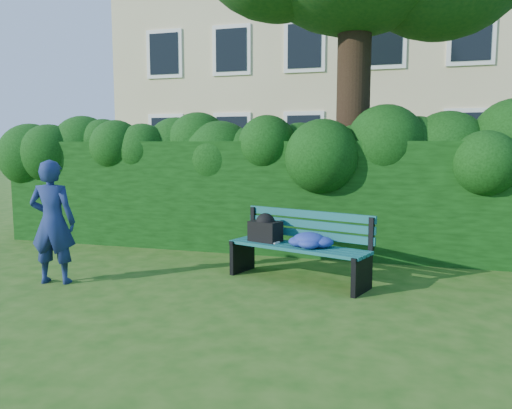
% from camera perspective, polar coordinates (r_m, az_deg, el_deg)
% --- Properties ---
extents(ground, '(80.00, 80.00, 0.00)m').
position_cam_1_polar(ground, '(6.29, -1.57, -9.25)').
color(ground, '#215012').
rests_on(ground, ground).
extents(apartment_building, '(16.00, 8.08, 12.00)m').
position_cam_1_polar(apartment_building, '(20.28, 11.40, 18.80)').
color(apartment_building, '#C5B484').
rests_on(apartment_building, ground).
extents(hedge, '(10.00, 1.00, 1.80)m').
position_cam_1_polar(hedge, '(8.21, 3.17, 0.92)').
color(hedge, black).
rests_on(hedge, ground).
extents(park_bench, '(1.93, 1.12, 0.89)m').
position_cam_1_polar(park_bench, '(6.44, 4.52, -4.26)').
color(park_bench, '#0E4848').
rests_on(park_bench, ground).
extents(man_reading, '(0.64, 0.49, 1.56)m').
position_cam_1_polar(man_reading, '(6.75, -22.23, -1.87)').
color(man_reading, navy).
rests_on(man_reading, ground).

